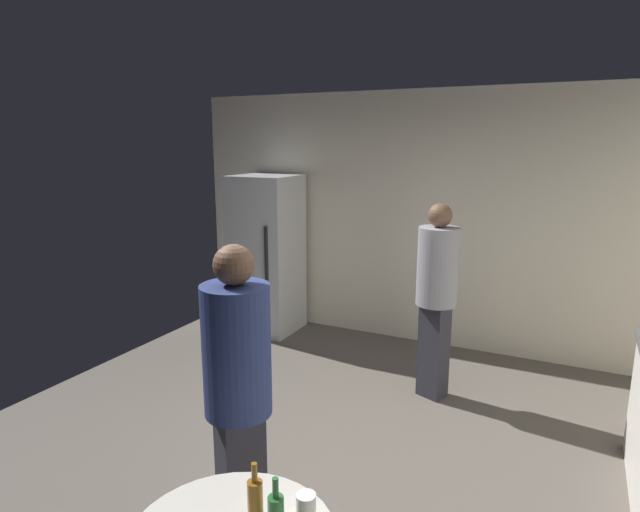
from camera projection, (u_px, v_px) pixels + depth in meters
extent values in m
cube|color=#5B544C|center=(305.00, 471.00, 3.66)|extent=(5.20, 5.20, 0.10)
cube|color=silver|center=(419.00, 220.00, 5.66)|extent=(5.32, 0.06, 2.70)
cube|color=silver|center=(267.00, 254.00, 6.10)|extent=(0.70, 0.65, 1.80)
cube|color=#262628|center=(266.00, 254.00, 5.69)|extent=(0.03, 0.03, 0.60)
cylinder|color=#8C5919|center=(255.00, 499.00, 2.07)|extent=(0.06, 0.06, 0.15)
cylinder|color=#8C5919|center=(254.00, 473.00, 2.05)|extent=(0.02, 0.02, 0.08)
cylinder|color=#26662D|center=(275.00, 488.00, 1.96)|extent=(0.02, 0.02, 0.08)
cylinder|color=white|center=(306.00, 507.00, 2.05)|extent=(0.08, 0.08, 0.11)
cube|color=#2D2D38|center=(242.00, 485.00, 2.76)|extent=(0.26, 0.28, 0.84)
cylinder|color=navy|center=(237.00, 350.00, 2.60)|extent=(0.47, 0.47, 0.66)
sphere|color=brown|center=(234.00, 265.00, 2.51)|extent=(0.20, 0.20, 0.20)
cube|color=#2D2D38|center=(434.00, 351.00, 4.55)|extent=(0.27, 0.24, 0.83)
cylinder|color=gray|center=(438.00, 266.00, 4.39)|extent=(0.44, 0.44, 0.66)
sphere|color=brown|center=(440.00, 215.00, 4.30)|extent=(0.20, 0.20, 0.20)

